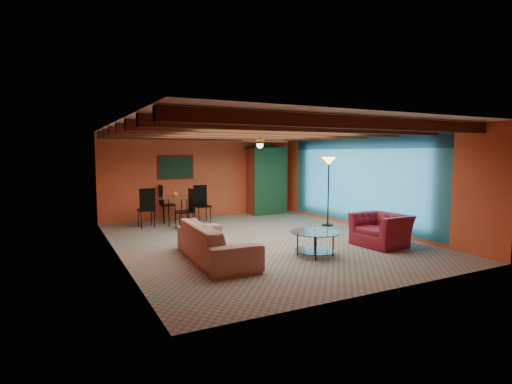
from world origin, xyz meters
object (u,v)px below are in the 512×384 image
floor_lamp (328,191)px  vase (175,183)px  sofa (216,242)px  potted_plant (266,143)px  coffee_table (315,244)px  armchair (381,230)px  armoire (266,182)px  dining_table (175,205)px

floor_lamp → vase: size_ratio=10.16×
sofa → potted_plant: (3.77, 4.84, 2.08)m
coffee_table → potted_plant: 6.21m
potted_plant → armchair: bearing=-90.3°
armchair → floor_lamp: bearing=164.0°
armoire → vase: (-3.41, -0.70, 0.12)m
armoire → vase: 3.48m
armchair → vase: vase is taller
sofa → potted_plant: 6.48m
vase → sofa: bearing=-95.0°
armchair → armoire: 5.51m
dining_table → armoire: (3.41, 0.70, 0.54)m
sofa → armchair: bearing=-96.8°
coffee_table → potted_plant: bearing=71.2°
dining_table → floor_lamp: size_ratio=1.09×
coffee_table → vase: bearing=107.7°
floor_lamp → dining_table: bearing=150.5°
dining_table → vase: vase is taller
dining_table → armchair: bearing=-54.6°
dining_table → vase: size_ratio=11.10×
floor_lamp → potted_plant: potted_plant is taller
floor_lamp → vase: 4.44m
armoire → floor_lamp: armoire is taller
sofa → floor_lamp: 4.70m
sofa → potted_plant: size_ratio=5.37×
vase → floor_lamp: bearing=-29.5°
potted_plant → vase: size_ratio=2.34×
coffee_table → vase: 5.14m
dining_table → floor_lamp: (3.86, -2.18, 0.43)m
armoire → floor_lamp: size_ratio=1.11×
dining_table → coffee_table: bearing=-72.3°
armchair → potted_plant: size_ratio=2.44×
coffee_table → armoire: 5.88m
coffee_table → armchair: bearing=1.5°
floor_lamp → vase: (-3.86, 2.18, 0.23)m
dining_table → vase: (0.00, 0.00, 0.66)m
sofa → armoire: bearing=-35.4°
armchair → potted_plant: potted_plant is taller
armchair → dining_table: 5.84m
armchair → dining_table: size_ratio=0.51×
floor_lamp → armoire: bearing=98.9°
dining_table → potted_plant: potted_plant is taller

